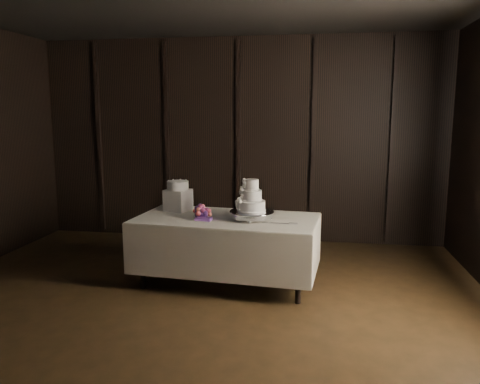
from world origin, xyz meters
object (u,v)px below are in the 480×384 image
object	(u,v)px
display_table	(227,247)
small_cake	(178,185)
cake_stand	(252,215)
wedding_cake	(249,199)
box_pedestal	(178,200)
bouquet	(201,213)

from	to	relation	value
display_table	small_cake	xyz separation A→B (m)	(-0.64, 0.29, 0.64)
cake_stand	small_cake	distance (m)	1.02
cake_stand	small_cake	bearing A→B (deg)	159.99
cake_stand	wedding_cake	bearing A→B (deg)	-150.26
box_pedestal	small_cake	size ratio (longest dim) A/B	1.03
display_table	box_pedestal	distance (m)	0.84
box_pedestal	display_table	bearing A→B (deg)	-24.36
bouquet	small_cake	bearing A→B (deg)	136.41
display_table	cake_stand	distance (m)	0.49
wedding_cake	box_pedestal	bearing A→B (deg)	133.98
wedding_cake	bouquet	xyz separation A→B (m)	(-0.53, 0.00, -0.17)
box_pedestal	small_cake	distance (m)	0.18
bouquet	box_pedestal	size ratio (longest dim) A/B	1.46
wedding_cake	bouquet	distance (m)	0.56
display_table	wedding_cake	xyz separation A→B (m)	(0.26, -0.06, 0.57)
bouquet	small_cake	distance (m)	0.56
bouquet	small_cake	size ratio (longest dim) A/B	1.50
small_cake	cake_stand	bearing A→B (deg)	-20.01
display_table	bouquet	distance (m)	0.49
wedding_cake	small_cake	distance (m)	0.97
display_table	bouquet	size ratio (longest dim) A/B	5.47
box_pedestal	cake_stand	bearing A→B (deg)	-20.01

